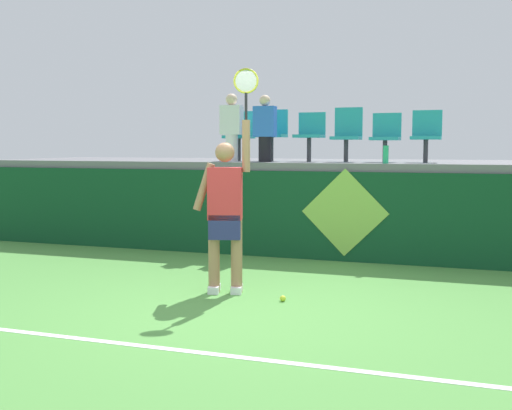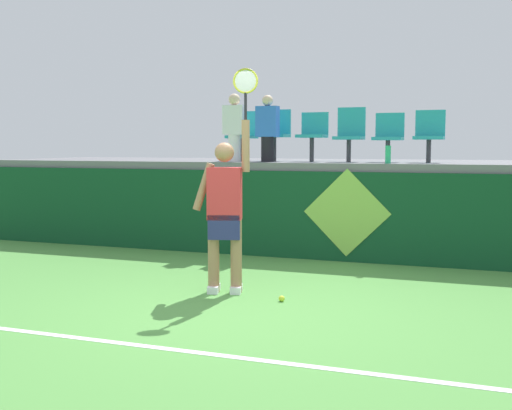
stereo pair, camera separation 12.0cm
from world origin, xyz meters
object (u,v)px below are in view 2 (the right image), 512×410
object	(u,v)px
stadium_chair_2	(313,133)
stadium_chair_4	(389,135)
spectator_0	(234,126)
water_bottle	(388,155)
stadium_chair_5	(429,133)
stadium_chair_0	(243,133)
tennis_ball	(282,299)
spectator_1	(267,128)
stadium_chair_3	(350,132)
stadium_chair_1	(276,132)
tennis_player	(225,209)

from	to	relation	value
stadium_chair_2	stadium_chair_4	size ratio (longest dim) A/B	1.04
stadium_chair_2	spectator_0	size ratio (longest dim) A/B	0.73
stadium_chair_2	stadium_chair_4	bearing A→B (deg)	0.12
water_bottle	stadium_chair_5	size ratio (longest dim) A/B	0.32
stadium_chair_0	stadium_chair_5	distance (m)	3.00
tennis_ball	spectator_1	size ratio (longest dim) A/B	0.06
stadium_chair_3	stadium_chair_4	size ratio (longest dim) A/B	1.13
water_bottle	stadium_chair_2	bearing A→B (deg)	150.44
water_bottle	stadium_chair_5	bearing A→B (deg)	55.68
stadium_chair_2	stadium_chair_5	size ratio (longest dim) A/B	1.00
stadium_chair_1	spectator_1	xyz separation A→B (m)	(0.00, -0.41, 0.05)
tennis_ball	stadium_chair_3	distance (m)	3.94
water_bottle	tennis_ball	bearing A→B (deg)	-104.80
tennis_player	stadium_chair_0	xyz separation A→B (m)	(-1.04, 3.28, 0.93)
stadium_chair_2	spectator_1	size ratio (longest dim) A/B	0.76
stadium_chair_4	tennis_ball	bearing A→B (deg)	-100.16
spectator_1	stadium_chair_1	bearing A→B (deg)	90.00
stadium_chair_4	stadium_chair_0	bearing A→B (deg)	179.93
tennis_ball	stadium_chair_4	distance (m)	3.96
water_bottle	spectator_1	world-z (taller)	spectator_1
stadium_chair_5	stadium_chair_0	bearing A→B (deg)	179.99
stadium_chair_4	water_bottle	bearing A→B (deg)	-82.30
water_bottle	stadium_chair_2	xyz separation A→B (m)	(-1.30, 0.74, 0.33)
stadium_chair_1	water_bottle	bearing A→B (deg)	-21.02
stadium_chair_2	spectator_1	xyz separation A→B (m)	(-0.63, -0.41, 0.08)
stadium_chair_3	spectator_1	distance (m)	1.30
stadium_chair_5	stadium_chair_1	bearing A→B (deg)	-180.00
spectator_1	stadium_chair_3	bearing A→B (deg)	18.96
tennis_ball	water_bottle	distance (m)	3.21
tennis_player	tennis_ball	size ratio (longest dim) A/B	38.40
tennis_player	stadium_chair_5	distance (m)	3.92
spectator_1	tennis_player	bearing A→B (deg)	-80.69
tennis_player	tennis_ball	bearing A→B (deg)	-14.83
spectator_0	spectator_1	bearing A→B (deg)	-1.83
water_bottle	tennis_player	bearing A→B (deg)	-119.92
spectator_1	stadium_chair_5	bearing A→B (deg)	9.67
stadium_chair_4	stadium_chair_5	size ratio (longest dim) A/B	0.96
water_bottle	stadium_chair_3	xyz separation A→B (m)	(-0.70, 0.75, 0.34)
tennis_player	stadium_chair_1	world-z (taller)	tennis_player
water_bottle	stadium_chair_0	world-z (taller)	stadium_chair_0
stadium_chair_0	spectator_1	world-z (taller)	spectator_1
stadium_chair_4	stadium_chair_5	world-z (taller)	stadium_chair_5
tennis_player	water_bottle	xyz separation A→B (m)	(1.46, 2.53, 0.59)
tennis_ball	spectator_0	bearing A→B (deg)	119.98
tennis_ball	stadium_chair_1	size ratio (longest dim) A/B	0.08
stadium_chair_3	stadium_chair_4	world-z (taller)	stadium_chair_3
tennis_player	stadium_chair_1	bearing A→B (deg)	98.15
stadium_chair_2	spectator_0	distance (m)	1.26
water_bottle	stadium_chair_5	distance (m)	0.95
stadium_chair_2	stadium_chair_4	distance (m)	1.20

